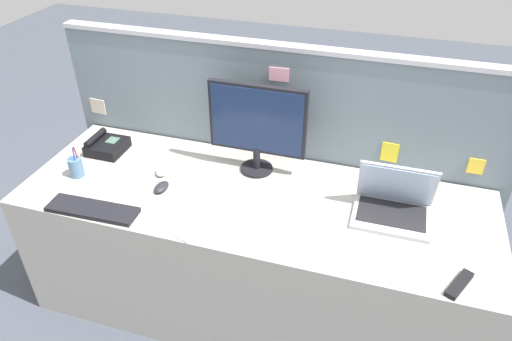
{
  "coord_description": "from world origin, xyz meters",
  "views": [
    {
      "loc": [
        0.55,
        -1.74,
        2.16
      ],
      "look_at": [
        0.0,
        0.05,
        0.88
      ],
      "focal_mm": 33.28,
      "sensor_mm": 36.0,
      "label": 1
    }
  ],
  "objects": [
    {
      "name": "laptop",
      "position": [
        0.65,
        0.06,
        0.82
      ],
      "size": [
        0.34,
        0.26,
        0.25
      ],
      "color": "#B2B5BC",
      "rests_on": "desk"
    },
    {
      "name": "cell_phone_white_slab",
      "position": [
        -0.19,
        -0.32,
        0.76
      ],
      "size": [
        0.11,
        0.16,
        0.01
      ],
      "primitive_type": "cube",
      "rotation": [
        0.0,
        0.0,
        -0.3
      ],
      "color": "silver",
      "rests_on": "desk"
    },
    {
      "name": "tv_remote",
      "position": [
        0.93,
        -0.31,
        0.77
      ],
      "size": [
        0.12,
        0.17,
        0.02
      ],
      "primitive_type": "cube",
      "rotation": [
        0.0,
        0.0,
        -0.47
      ],
      "color": "black",
      "rests_on": "desk"
    },
    {
      "name": "desk",
      "position": [
        0.0,
        0.0,
        0.38
      ],
      "size": [
        2.29,
        0.8,
        0.76
      ],
      "primitive_type": "cube",
      "color": "#ADA89E",
      "rests_on": "ground_plane"
    },
    {
      "name": "pen_cup",
      "position": [
        -0.91,
        -0.1,
        0.81
      ],
      "size": [
        0.07,
        0.07,
        0.18
      ],
      "color": "#4C7093",
      "rests_on": "desk"
    },
    {
      "name": "desktop_monitor",
      "position": [
        -0.05,
        0.23,
        1.03
      ],
      "size": [
        0.5,
        0.17,
        0.47
      ],
      "color": "black",
      "rests_on": "desk"
    },
    {
      "name": "computer_mouse_right_hand",
      "position": [
        -0.45,
        -0.08,
        0.77
      ],
      "size": [
        0.07,
        0.1,
        0.03
      ],
      "primitive_type": "ellipsoid",
      "rotation": [
        0.0,
        0.0,
        -0.07
      ],
      "color": "#232328",
      "rests_on": "desk"
    },
    {
      "name": "desk_phone",
      "position": [
        -0.9,
        0.16,
        0.79
      ],
      "size": [
        0.19,
        0.19,
        0.09
      ],
      "color": "black",
      "rests_on": "desk"
    },
    {
      "name": "computer_mouse_left_hand",
      "position": [
        -0.51,
        0.05,
        0.77
      ],
      "size": [
        0.09,
        0.11,
        0.03
      ],
      "primitive_type": "ellipsoid",
      "rotation": [
        0.0,
        0.0,
        0.35
      ],
      "color": "#B2B5BC",
      "rests_on": "desk"
    },
    {
      "name": "cubicle_divider",
      "position": [
        0.0,
        0.44,
        0.69
      ],
      "size": [
        2.4,
        0.08,
        1.37
      ],
      "color": "slate",
      "rests_on": "ground_plane"
    },
    {
      "name": "ground_plane",
      "position": [
        0.0,
        0.0,
        0.0
      ],
      "size": [
        10.0,
        10.0,
        0.0
      ],
      "primitive_type": "plane",
      "color": "#424751"
    },
    {
      "name": "keyboard_main",
      "position": [
        -0.68,
        -0.33,
        0.77
      ],
      "size": [
        0.44,
        0.14,
        0.02
      ],
      "primitive_type": "cube",
      "rotation": [
        0.0,
        0.0,
        0.04
      ],
      "color": "black",
      "rests_on": "desk"
    }
  ]
}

